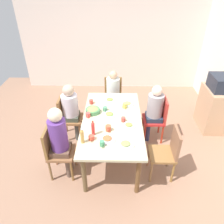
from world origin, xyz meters
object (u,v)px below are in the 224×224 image
chair_1 (113,95)px  chair_4 (56,149)px  dining_table (112,123)px  cup_0 (88,115)px  chair_0 (167,151)px  cup_5 (123,119)px  person_3 (154,109)px  chair_2 (67,116)px  plate_3 (127,104)px  bottle_0 (82,136)px  cup_1 (105,109)px  bottle_1 (93,128)px  chair_3 (158,117)px  cup_7 (102,144)px  bowl_0 (93,110)px  cup_2 (108,128)px  cup_3 (91,138)px  microwave (221,83)px  plate_5 (129,125)px  plate_4 (107,139)px  person_2 (71,107)px  cup_4 (91,102)px  plate_1 (109,114)px  cup_6 (125,106)px  plate_2 (110,100)px  side_cabinet (213,109)px  person_1 (113,91)px

chair_1 → chair_4: bearing=-26.2°
dining_table → cup_0: 0.43m
chair_0 → cup_5: chair_0 is taller
dining_table → cup_0: size_ratio=15.73×
person_3 → chair_4: 1.91m
chair_2 → plate_3: chair_2 is taller
person_3 → chair_4: bearing=-60.6°
chair_1 → bottle_0: bottle_0 is taller
chair_4 → cup_1: 1.09m
dining_table → chair_2: bearing=-118.1°
chair_4 → chair_1: bearing=153.8°
chair_0 → cup_1: (-0.73, -1.00, 0.29)m
bottle_0 → bottle_1: 0.23m
chair_3 → bottle_1: 1.49m
chair_1 → cup_7: size_ratio=8.41×
bowl_0 → chair_0: bearing=60.9°
cup_2 → cup_3: (0.22, -0.24, -0.01)m
chair_2 → microwave: 3.03m
cup_0 → bottle_0: 0.66m
cup_1 → cup_3: 0.80m
plate_5 → cup_3: size_ratio=1.81×
plate_3 → plate_4: 1.07m
chair_1 → person_2: bearing=-42.8°
chair_0 → plate_3: 1.16m
cup_4 → cup_7: size_ratio=1.03×
plate_1 → cup_1: bearing=-149.9°
person_3 → cup_0: (0.39, -1.19, 0.11)m
chair_0 → cup_6: size_ratio=7.79×
plate_2 → plate_5: same height
chair_3 → bottle_0: size_ratio=3.65×
person_2 → bottle_1: person_2 is taller
plate_5 → side_cabinet: (-1.05, 1.81, -0.33)m
chair_3 → cup_3: chair_3 is taller
person_1 → chair_2: (0.75, -0.87, -0.16)m
cup_2 → bottle_0: bottle_0 is taller
plate_1 → plate_5: size_ratio=1.13×
chair_0 → plate_4: 0.97m
plate_1 → cup_1: cup_1 is taller
chair_0 → bottle_0: size_ratio=3.65×
cup_0 → plate_2: bearing=147.2°
cup_6 → bottle_1: (0.78, -0.50, 0.07)m
chair_2 → cup_0: (0.39, 0.46, 0.29)m
cup_3 → cup_5: bearing=134.2°
person_3 → cup_6: (0.09, -0.56, 0.12)m
person_3 → plate_2: person_3 is taller
bottle_0 → dining_table: bearing=144.6°
chair_0 → bottle_1: (-0.06, -1.15, 0.38)m
bottle_0 → bottle_1: (-0.18, 0.14, 0.00)m
chair_2 → bottle_0: bearing=23.5°
cup_4 → cup_2: bearing=23.1°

